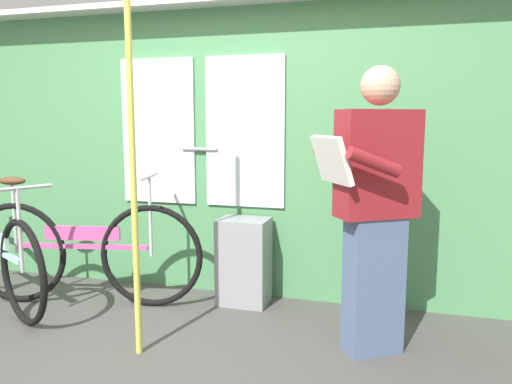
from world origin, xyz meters
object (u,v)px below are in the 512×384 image
at_px(passenger_reading_newspaper, 375,206).
at_px(handrail_pole, 133,168).
at_px(bicycle_near_door, 82,251).
at_px(trash_bin_by_wall, 244,261).

xyz_separation_m(passenger_reading_newspaper, handrail_pole, (-1.27, -0.40, 0.21)).
height_order(bicycle_near_door, handrail_pole, handrail_pole).
distance_m(bicycle_near_door, passenger_reading_newspaper, 2.10).
bearing_deg(trash_bin_by_wall, bicycle_near_door, -162.46).
relative_size(trash_bin_by_wall, handrail_pole, 0.29).
bearing_deg(bicycle_near_door, trash_bin_by_wall, 6.09).
height_order(bicycle_near_door, trash_bin_by_wall, bicycle_near_door).
xyz_separation_m(bicycle_near_door, passenger_reading_newspaper, (2.04, -0.19, 0.46)).
relative_size(bicycle_near_door, passenger_reading_newspaper, 1.06).
distance_m(bicycle_near_door, trash_bin_by_wall, 1.16).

